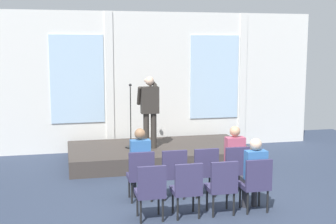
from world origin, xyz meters
TOP-DOWN VIEW (x-y plane):
  - ground_plane at (0.00, 0.00)m, footprint 13.30×13.30m
  - rear_partition at (0.03, 5.11)m, footprint 9.37×0.14m
  - stage_platform at (0.00, 3.68)m, footprint 4.34×2.27m
  - speaker at (-0.24, 3.55)m, footprint 0.51×0.69m
  - mic_stand at (-0.68, 3.69)m, footprint 0.28×0.28m
  - chair_r0_c0 at (-0.91, 0.88)m, footprint 0.46×0.44m
  - audience_r0_c0 at (-0.91, 0.96)m, footprint 0.36×0.39m
  - chair_r0_c1 at (-0.30, 0.88)m, footprint 0.46×0.44m
  - chair_r0_c2 at (0.30, 0.88)m, footprint 0.46×0.44m
  - chair_r0_c3 at (0.91, 0.88)m, footprint 0.46×0.44m
  - audience_r0_c3 at (0.91, 0.96)m, footprint 0.36×0.39m
  - chair_r1_c0 at (-0.91, -0.10)m, footprint 0.46×0.44m
  - chair_r1_c1 at (-0.30, -0.10)m, footprint 0.46×0.44m
  - chair_r1_c2 at (0.30, -0.10)m, footprint 0.46×0.44m
  - chair_r1_c3 at (0.91, -0.10)m, footprint 0.46×0.44m
  - audience_r1_c3 at (0.91, -0.01)m, footprint 0.36×0.39m

SIDE VIEW (x-z plane):
  - ground_plane at x=0.00m, z-range 0.00..0.00m
  - stage_platform at x=0.00m, z-range 0.00..0.37m
  - chair_r0_c0 at x=-0.91m, z-range 0.06..1.00m
  - chair_r0_c1 at x=-0.30m, z-range 0.06..1.00m
  - chair_r0_c2 at x=0.30m, z-range 0.06..1.00m
  - chair_r0_c3 at x=0.91m, z-range 0.06..1.00m
  - chair_r1_c0 at x=-0.91m, z-range 0.06..1.00m
  - chair_r1_c1 at x=-0.30m, z-range 0.06..1.00m
  - chair_r1_c2 at x=0.30m, z-range 0.06..1.00m
  - chair_r1_c3 at x=0.91m, z-range 0.06..1.00m
  - mic_stand at x=-0.68m, z-range -0.07..1.48m
  - audience_r1_c3 at x=0.91m, z-range 0.07..1.35m
  - audience_r0_c3 at x=0.91m, z-range 0.07..1.39m
  - audience_r0_c0 at x=-0.91m, z-range 0.07..1.42m
  - speaker at x=-0.24m, z-range 0.51..2.24m
  - rear_partition at x=0.03m, z-range 0.01..3.72m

